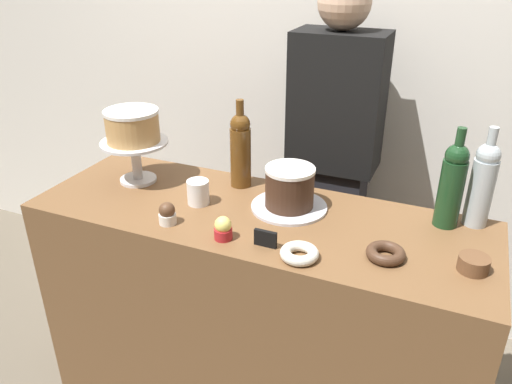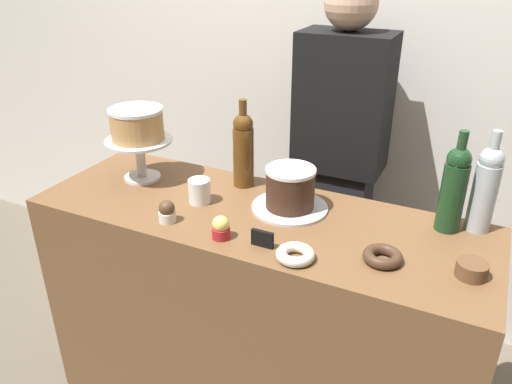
# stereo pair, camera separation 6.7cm
# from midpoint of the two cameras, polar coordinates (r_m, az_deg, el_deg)

# --- Properties ---
(back_wall) EXTENTS (6.00, 0.05, 2.60)m
(back_wall) POSITION_cam_midpoint_polar(r_m,az_deg,el_deg) (2.29, 7.83, 16.27)
(back_wall) COLOR silver
(back_wall) RESTS_ON ground_plane
(display_counter) EXTENTS (1.54, 0.53, 0.89)m
(display_counter) POSITION_cam_midpoint_polar(r_m,az_deg,el_deg) (1.93, -1.02, -14.07)
(display_counter) COLOR brown
(display_counter) RESTS_ON ground_plane
(cake_stand_pedestal) EXTENTS (0.25, 0.25, 0.16)m
(cake_stand_pedestal) POSITION_cam_midpoint_polar(r_m,az_deg,el_deg) (1.92, -14.48, 4.19)
(cake_stand_pedestal) COLOR silver
(cake_stand_pedestal) RESTS_ON display_counter
(white_layer_cake) EXTENTS (0.20, 0.20, 0.12)m
(white_layer_cake) POSITION_cam_midpoint_polar(r_m,az_deg,el_deg) (1.89, -14.85, 7.27)
(white_layer_cake) COLOR tan
(white_layer_cake) RESTS_ON cake_stand_pedestal
(silver_serving_platter) EXTENTS (0.26, 0.26, 0.01)m
(silver_serving_platter) POSITION_cam_midpoint_polar(r_m,az_deg,el_deg) (1.71, 2.66, -1.68)
(silver_serving_platter) COLOR silver
(silver_serving_platter) RESTS_ON display_counter
(chocolate_round_cake) EXTENTS (0.17, 0.17, 0.14)m
(chocolate_round_cake) POSITION_cam_midpoint_polar(r_m,az_deg,el_deg) (1.68, 2.71, 0.57)
(chocolate_round_cake) COLOR #3D2619
(chocolate_round_cake) RESTS_ON silver_serving_platter
(wine_bottle_clear) EXTENTS (0.08, 0.08, 0.33)m
(wine_bottle_clear) POSITION_cam_midpoint_polar(r_m,az_deg,el_deg) (1.69, 23.27, 0.94)
(wine_bottle_clear) COLOR #B2BCC1
(wine_bottle_clear) RESTS_ON display_counter
(wine_bottle_amber) EXTENTS (0.08, 0.08, 0.33)m
(wine_bottle_amber) POSITION_cam_midpoint_polar(r_m,az_deg,el_deg) (1.82, -2.83, 4.92)
(wine_bottle_amber) COLOR #5B3814
(wine_bottle_amber) RESTS_ON display_counter
(wine_bottle_green) EXTENTS (0.08, 0.08, 0.33)m
(wine_bottle_green) POSITION_cam_midpoint_polar(r_m,az_deg,el_deg) (1.65, 20.27, 0.87)
(wine_bottle_green) COLOR #193D1E
(wine_bottle_green) RESTS_ON display_counter
(cupcake_lemon) EXTENTS (0.06, 0.06, 0.07)m
(cupcake_lemon) POSITION_cam_midpoint_polar(r_m,az_deg,el_deg) (1.53, -5.00, -4.17)
(cupcake_lemon) COLOR red
(cupcake_lemon) RESTS_ON display_counter
(cupcake_chocolate) EXTENTS (0.06, 0.06, 0.07)m
(cupcake_chocolate) POSITION_cam_midpoint_polar(r_m,az_deg,el_deg) (1.63, -11.19, -2.45)
(cupcake_chocolate) COLOR white
(cupcake_chocolate) RESTS_ON display_counter
(donut_sugar) EXTENTS (0.11, 0.11, 0.03)m
(donut_sugar) POSITION_cam_midpoint_polar(r_m,az_deg,el_deg) (1.44, 3.62, -6.99)
(donut_sugar) COLOR silver
(donut_sugar) RESTS_ON display_counter
(donut_chocolate) EXTENTS (0.11, 0.11, 0.03)m
(donut_chocolate) POSITION_cam_midpoint_polar(r_m,az_deg,el_deg) (1.48, 13.24, -6.79)
(donut_chocolate) COLOR #472D1E
(donut_chocolate) RESTS_ON display_counter
(cookie_stack) EXTENTS (0.08, 0.08, 0.04)m
(cookie_stack) POSITION_cam_midpoint_polar(r_m,az_deg,el_deg) (1.50, 22.29, -7.56)
(cookie_stack) COLOR brown
(cookie_stack) RESTS_ON display_counter
(price_sign_chalkboard) EXTENTS (0.07, 0.01, 0.05)m
(price_sign_chalkboard) POSITION_cam_midpoint_polar(r_m,az_deg,el_deg) (1.49, -0.21, -5.31)
(price_sign_chalkboard) COLOR black
(price_sign_chalkboard) RESTS_ON display_counter
(coffee_cup_ceramic) EXTENTS (0.08, 0.08, 0.08)m
(coffee_cup_ceramic) POSITION_cam_midpoint_polar(r_m,az_deg,el_deg) (1.74, -7.67, -0.03)
(coffee_cup_ceramic) COLOR white
(coffee_cup_ceramic) RESTS_ON display_counter
(barista_figure) EXTENTS (0.36, 0.22, 1.60)m
(barista_figure) POSITION_cam_midpoint_polar(r_m,az_deg,el_deg) (2.15, 7.79, 2.75)
(barista_figure) COLOR black
(barista_figure) RESTS_ON ground_plane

